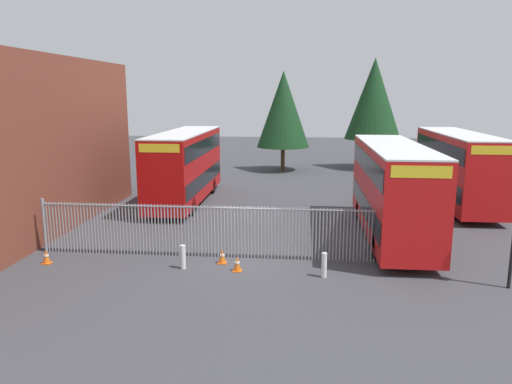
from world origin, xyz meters
name	(u,v)px	position (x,y,z in m)	size (l,w,h in m)	color
ground_plane	(263,212)	(0.00, 8.00, 0.00)	(100.00, 100.00, 0.00)	#3D3D42
palisade_fence	(233,230)	(-0.58, 0.00, 1.18)	(16.48, 0.14, 2.35)	gray
double_decker_bus_near_gate	(392,187)	(6.44, 3.68, 2.42)	(2.54, 10.81, 4.42)	red
double_decker_bus_behind_fence_left	(185,164)	(-5.04, 10.26, 2.42)	(2.54, 10.81, 4.42)	#B70C0C
double_decker_bus_behind_fence_right	(457,166)	(11.54, 10.96, 2.42)	(2.54, 10.81, 4.42)	red
bollard_near_left	(183,257)	(-2.32, -1.49, 0.47)	(0.20, 0.20, 0.95)	silver
bollard_center_front	(324,265)	(3.12, -1.88, 0.47)	(0.20, 0.20, 0.95)	silver
traffic_cone_by_gate	(46,257)	(-7.93, -1.47, 0.29)	(0.34, 0.34, 0.59)	orange
traffic_cone_mid_forecourt	(237,264)	(-0.18, -1.56, 0.29)	(0.34, 0.34, 0.59)	orange
traffic_cone_near_kerb	(222,256)	(-0.90, -0.74, 0.29)	(0.34, 0.34, 0.59)	orange
tree_tall_back	(374,99)	(8.42, 25.76, 6.27)	(5.00, 5.00, 9.86)	#4C3823
tree_short_side	(283,109)	(0.44, 23.78, 5.38)	(4.60, 4.60, 8.68)	#4C3823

